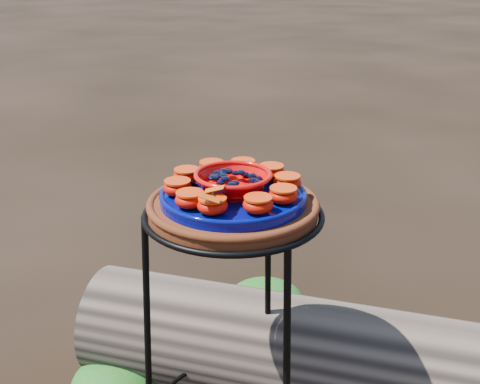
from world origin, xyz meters
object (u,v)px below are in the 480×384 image
at_px(plant_stand, 234,346).
at_px(driftwood_log, 389,370).
at_px(terracotta_saucer, 233,208).
at_px(cobalt_plate, 233,197).
at_px(red_bowl, 233,183).

bearing_deg(plant_stand, driftwood_log, 44.32).
distance_m(terracotta_saucer, cobalt_plate, 0.03).
relative_size(plant_stand, red_bowl, 4.38).
xyz_separation_m(terracotta_saucer, driftwood_log, (0.32, 0.31, -0.55)).
relative_size(cobalt_plate, red_bowl, 2.00).
relative_size(red_bowl, driftwood_log, 0.09).
bearing_deg(terracotta_saucer, red_bowl, 0.00).
bearing_deg(driftwood_log, red_bowl, -135.68).
relative_size(terracotta_saucer, cobalt_plate, 1.17).
xyz_separation_m(terracotta_saucer, red_bowl, (0.00, 0.00, 0.06)).
xyz_separation_m(plant_stand, cobalt_plate, (0.00, 0.00, 0.39)).
bearing_deg(terracotta_saucer, cobalt_plate, 0.00).
xyz_separation_m(plant_stand, terracotta_saucer, (0.00, 0.00, 0.37)).
xyz_separation_m(red_bowl, driftwood_log, (0.32, 0.31, -0.61)).
distance_m(plant_stand, red_bowl, 0.42).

